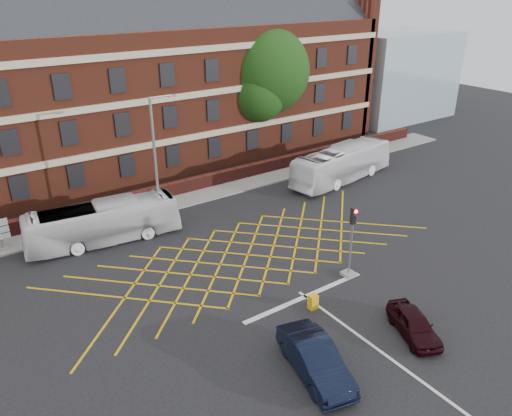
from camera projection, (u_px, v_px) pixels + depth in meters
ground at (267, 269)px, 29.40m from camera, size 120.00×120.00×0.00m
victorian_building at (118, 78)px, 42.62m from camera, size 51.00×12.17×20.40m
boundary_wall at (168, 191)px, 38.84m from camera, size 56.00×0.50×1.10m
far_pavement at (175, 201)px, 38.30m from camera, size 60.00×3.00×0.12m
glass_block at (390, 75)px, 60.71m from camera, size 14.00×10.00×10.00m
box_junction_hatching at (248, 255)px, 30.89m from camera, size 8.22×8.22×0.02m
stop_line at (305, 297)px, 26.80m from camera, size 8.00×0.30×0.02m
centre_line at (401, 366)px, 21.97m from camera, size 0.15×14.00×0.02m
bus_left at (103, 223)px, 31.92m from camera, size 9.94×3.52×2.71m
bus_right at (342, 164)px, 41.79m from camera, size 10.85×4.01×2.95m
car_navy at (315, 359)px, 21.28m from camera, size 2.67×4.94×1.55m
car_maroon at (414, 324)px, 23.70m from camera, size 2.72×3.86×1.22m
deciduous_tree at (266, 77)px, 45.82m from camera, size 8.08×7.98×11.94m
traffic_light_near at (351, 249)px, 28.01m from camera, size 0.70×0.70×4.27m
street_lamp at (158, 185)px, 33.11m from camera, size 2.25×1.00×8.95m
direction_signs at (0, 231)px, 30.86m from camera, size 1.10×0.16×2.20m
utility_cabinet at (313, 302)px, 25.69m from camera, size 0.46×0.36×0.80m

